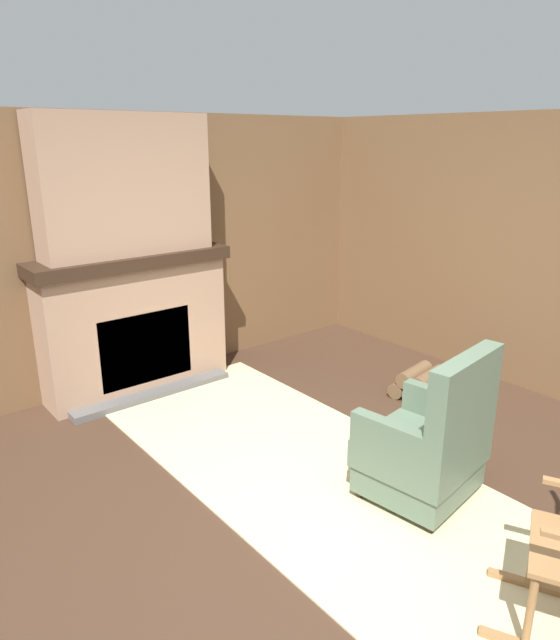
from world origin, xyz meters
The scene contains 10 objects.
ground_plane centered at (0.00, 0.00, 0.00)m, with size 14.00×14.00×0.00m, color #3D281C.
wood_panel_wall_left centered at (-2.77, 0.00, 1.21)m, with size 0.06×6.08×2.42m.
fireplace_hearth centered at (-2.53, 0.00, 0.62)m, with size 0.61×1.75×1.25m.
chimney_breast centered at (-2.54, 0.00, 1.83)m, with size 0.35×1.45×1.15m.
area_rug centered at (-0.45, 0.28, 0.01)m, with size 3.96×1.55×0.01m.
armchair centered at (0.18, 0.64, 0.37)m, with size 0.71×0.77×1.03m.
firewood_stack centered at (-0.77, 1.85, 0.12)m, with size 0.49×0.48×0.26m.
oil_lamp_vase centered at (-2.58, -0.59, 1.34)m, with size 0.12×0.12×0.24m.
storage_case centered at (-2.58, 0.41, 1.31)m, with size 0.13×0.21×0.11m.
decorative_plate_on_mantel centered at (-2.60, -0.09, 1.38)m, with size 0.07×0.27×0.27m.
Camera 1 is at (2.03, -2.05, 2.21)m, focal length 32.00 mm.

